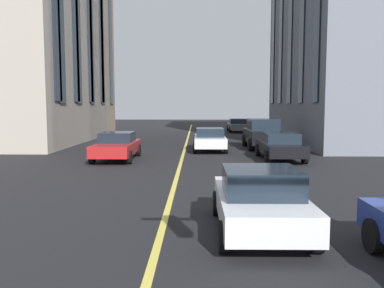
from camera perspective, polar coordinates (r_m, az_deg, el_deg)
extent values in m
cube|color=#D8C64C|center=(16.96, -1.89, -3.70)|extent=(80.00, 0.16, 0.01)
cylinder|color=black|center=(8.32, 24.36, -11.74)|extent=(0.64, 0.22, 0.64)
cube|color=#B21E1E|center=(20.44, -10.59, -0.55)|extent=(4.40, 1.80, 0.55)
cube|color=#19232D|center=(20.60, -10.50, 0.97)|extent=(1.85, 1.58, 0.50)
cylinder|color=black|center=(18.89, -8.86, -1.85)|extent=(0.64, 0.22, 0.64)
cylinder|color=black|center=(19.26, -13.94, -1.81)|extent=(0.64, 0.22, 0.64)
cylinder|color=black|center=(21.74, -7.60, -0.87)|extent=(0.64, 0.22, 0.64)
cylinder|color=black|center=(22.06, -12.04, -0.86)|extent=(0.64, 0.22, 0.64)
cube|color=slate|center=(41.33, 6.46, 2.53)|extent=(4.40, 1.80, 0.55)
cube|color=#19232D|center=(41.09, 6.50, 3.24)|extent=(1.85, 1.58, 0.50)
cylinder|color=black|center=(42.72, 5.10, 2.26)|extent=(0.64, 0.22, 0.64)
cylinder|color=black|center=(42.88, 7.41, 2.25)|extent=(0.64, 0.22, 0.64)
cylinder|color=black|center=(39.83, 5.42, 2.03)|extent=(0.64, 0.22, 0.64)
cylinder|color=black|center=(40.01, 7.89, 2.02)|extent=(0.64, 0.22, 0.64)
cube|color=silver|center=(24.15, 2.52, 0.46)|extent=(4.40, 1.80, 0.55)
cube|color=#19232D|center=(23.89, 2.54, 1.67)|extent=(1.85, 1.58, 0.50)
cylinder|color=black|center=(25.61, 0.48, 0.13)|extent=(0.64, 0.22, 0.64)
cylinder|color=black|center=(25.66, 4.34, 0.13)|extent=(0.64, 0.22, 0.64)
cylinder|color=black|center=(22.72, 0.45, -0.55)|extent=(0.64, 0.22, 0.64)
cylinder|color=black|center=(22.78, 4.80, -0.56)|extent=(0.64, 0.22, 0.64)
cube|color=silver|center=(8.89, 9.49, -8.50)|extent=(3.90, 1.75, 0.55)
cube|color=#19232D|center=(8.59, 9.75, -5.25)|extent=(1.64, 1.54, 0.55)
cylinder|color=black|center=(10.12, 3.59, -8.32)|extent=(0.60, 0.21, 0.60)
cylinder|color=black|center=(10.34, 13.02, -8.15)|extent=(0.60, 0.21, 0.60)
cylinder|color=black|center=(7.65, 4.58, -12.93)|extent=(0.60, 0.21, 0.60)
cylinder|color=black|center=(7.94, 17.06, -12.46)|extent=(0.60, 0.21, 0.60)
cube|color=black|center=(20.57, 12.30, -0.54)|extent=(4.40, 1.80, 0.55)
cube|color=#19232D|center=(20.30, 12.46, 0.86)|extent=(1.85, 1.58, 0.50)
cylinder|color=black|center=(21.87, 9.31, -0.86)|extent=(0.64, 0.22, 0.64)
cylinder|color=black|center=(22.19, 13.72, -0.85)|extent=(0.64, 0.22, 0.64)
cylinder|color=black|center=(19.02, 10.61, -1.83)|extent=(0.64, 0.22, 0.64)
cylinder|color=black|center=(19.39, 15.65, -1.80)|extent=(0.64, 0.22, 0.64)
cube|color=black|center=(25.77, 9.94, 1.11)|extent=(4.70, 1.95, 0.80)
cube|color=#19232D|center=(25.73, 9.97, 2.78)|extent=(2.59, 1.72, 0.70)
cylinder|color=black|center=(27.21, 7.46, 0.53)|extent=(0.76, 0.27, 0.76)
cylinder|color=black|center=(27.49, 11.34, 0.52)|extent=(0.76, 0.27, 0.76)
cylinder|color=black|center=(24.14, 8.32, -0.11)|extent=(0.76, 0.27, 0.76)
cylinder|color=black|center=(24.46, 12.67, -0.11)|extent=(0.76, 0.27, 0.76)
cube|color=gray|center=(35.24, -22.52, 17.29)|extent=(17.77, 10.03, 20.32)
cube|color=#19232D|center=(33.75, -14.17, 18.79)|extent=(1.10, 0.10, 15.45)
cube|color=#19232D|center=(37.11, -12.70, 17.59)|extent=(1.10, 0.10, 15.45)
cube|color=#19232D|center=(40.51, -11.49, 16.57)|extent=(1.10, 0.10, 15.45)
cube|color=#19232D|center=(34.47, 12.55, 18.75)|extent=(1.10, 0.10, 15.63)
cube|color=#19232D|center=(37.61, 11.48, 17.64)|extent=(1.10, 0.10, 15.63)
cube|color=#19232D|center=(37.04, -12.78, 18.28)|extent=(1.10, 0.10, 16.06)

